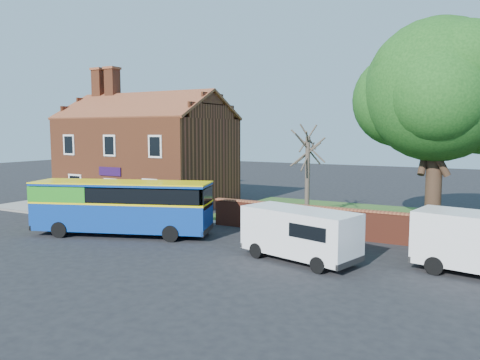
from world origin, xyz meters
The scene contains 10 objects.
ground centered at (0.00, 0.00, 0.00)m, with size 120.00×120.00×0.00m, color black.
pavement centered at (-7.00, 5.75, 0.06)m, with size 18.00×3.50×0.12m, color gray.
kerb centered at (-7.00, 4.00, 0.07)m, with size 18.00×0.15×0.14m, color slate.
grass_strip centered at (13.00, 13.00, 0.02)m, with size 26.00×12.00×0.04m, color #426B28.
shop_building centered at (-7.02, 11.50, 3.41)m, with size 12.30×8.13×10.50m.
boundary_wall centered at (13.00, 7.00, 0.81)m, with size 22.00×0.38×1.60m.
bus centered at (-1.25, 1.96, 1.65)m, with size 9.80×5.47×2.91m.
van_near centered at (9.30, 1.90, 1.26)m, with size 5.48×3.34×2.25m.
large_tree centered at (13.87, 9.89, 7.47)m, with size 9.36×7.40×11.41m.
bare_tree centered at (6.29, 10.88, 2.94)m, with size 2.15×2.56×5.73m.
Camera 1 is at (16.49, -16.75, 5.61)m, focal length 35.00 mm.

